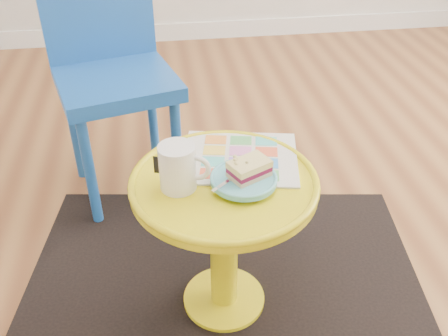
{
  "coord_description": "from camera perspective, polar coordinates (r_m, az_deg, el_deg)",
  "views": [
    {
      "loc": [
        -0.62,
        -1.44,
        1.26
      ],
      "look_at": [
        -0.46,
        -0.38,
        0.52
      ],
      "focal_mm": 40.0,
      "sensor_mm": 36.0,
      "label": 1
    }
  ],
  "objects": [
    {
      "name": "mug",
      "position": [
        1.27,
        -5.22,
        0.2
      ],
      "size": [
        0.13,
        0.1,
        0.12
      ],
      "rotation": [
        0.0,
        0.0,
        -0.35
      ],
      "color": "white",
      "rests_on": "side_table"
    },
    {
      "name": "rug",
      "position": [
        1.65,
        0.0,
        -14.85
      ],
      "size": [
        1.45,
        1.28,
        0.01
      ],
      "primitive_type": "cube",
      "rotation": [
        0.0,
        0.0,
        -0.15
      ],
      "color": "black",
      "rests_on": "ground"
    },
    {
      "name": "newspaper",
      "position": [
        1.41,
        1.84,
        1.2
      ],
      "size": [
        0.37,
        0.33,
        0.01
      ],
      "primitive_type": "cube",
      "rotation": [
        0.0,
        0.0,
        -0.2
      ],
      "color": "silver",
      "rests_on": "side_table"
    },
    {
      "name": "chair",
      "position": [
        1.94,
        -12.95,
        11.99
      ],
      "size": [
        0.51,
        0.51,
        0.94
      ],
      "rotation": [
        0.0,
        0.0,
        0.26
      ],
      "color": "#1953A8",
      "rests_on": "ground"
    },
    {
      "name": "cake_slice",
      "position": [
        1.29,
        2.91,
        -0.08
      ],
      "size": [
        0.12,
        0.11,
        0.05
      ],
      "rotation": [
        0.0,
        0.0,
        0.47
      ],
      "color": "#D3BC8C",
      "rests_on": "plate"
    },
    {
      "name": "plate",
      "position": [
        1.3,
        2.26,
        -1.35
      ],
      "size": [
        0.17,
        0.17,
        0.02
      ],
      "color": "#5DB6C5",
      "rests_on": "newspaper"
    },
    {
      "name": "fork",
      "position": [
        1.29,
        1.01,
        -1.18
      ],
      "size": [
        0.12,
        0.1,
        0.0
      ],
      "rotation": [
        0.0,
        0.0,
        -0.87
      ],
      "color": "silver",
      "rests_on": "plate"
    },
    {
      "name": "floor",
      "position": [
        2.01,
        11.43,
        -4.96
      ],
      "size": [
        4.0,
        4.0,
        0.0
      ],
      "primitive_type": "plane",
      "color": "brown",
      "rests_on": "ground"
    },
    {
      "name": "room_walls",
      "position": [
        2.75,
        -15.6,
        7.37
      ],
      "size": [
        4.0,
        4.0,
        4.0
      ],
      "color": "silver",
      "rests_on": "ground"
    },
    {
      "name": "side_table",
      "position": [
        1.41,
        0.0,
        -5.84
      ],
      "size": [
        0.5,
        0.5,
        0.48
      ],
      "color": "yellow",
      "rests_on": "ground"
    }
  ]
}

